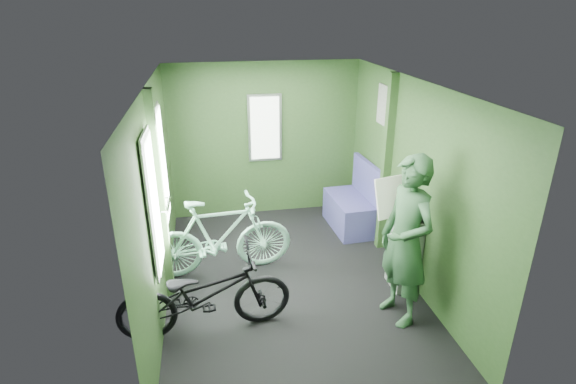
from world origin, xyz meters
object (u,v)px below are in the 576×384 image
object	(u,v)px
waste_box	(404,252)
bicycle_black	(208,331)
passenger	(406,241)
bicycle_mint	(222,274)
bench_seat	(352,209)

from	to	relation	value
waste_box	bicycle_black	bearing A→B (deg)	-169.79
bicycle_black	passenger	bearing A→B (deg)	-97.34
bicycle_mint	bench_seat	bearing A→B (deg)	-68.52
bicycle_black	waste_box	bearing A→B (deg)	-83.82
passenger	bench_seat	bearing A→B (deg)	161.35
bicycle_mint	bench_seat	size ratio (longest dim) A/B	1.74
waste_box	bench_seat	size ratio (longest dim) A/B	0.89
bicycle_black	bicycle_mint	world-z (taller)	bicycle_mint
passenger	bench_seat	size ratio (longest dim) A/B	1.78
passenger	bench_seat	xyz separation A→B (m)	(0.15, 2.04, -0.59)
bicycle_black	bench_seat	bearing A→B (deg)	-51.64
bicycle_black	bench_seat	world-z (taller)	bench_seat
passenger	waste_box	size ratio (longest dim) A/B	2.01
bicycle_mint	passenger	size ratio (longest dim) A/B	0.98
bicycle_mint	waste_box	bearing A→B (deg)	-110.65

